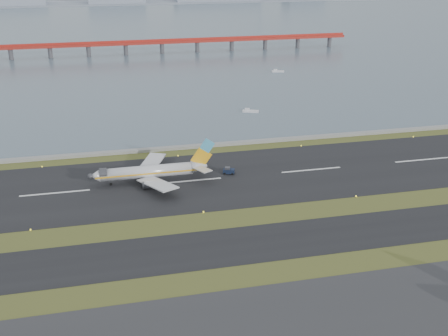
{
  "coord_description": "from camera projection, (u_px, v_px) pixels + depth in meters",
  "views": [
    {
      "loc": [
        -25.91,
        -127.44,
        67.74
      ],
      "look_at": [
        9.13,
        22.0,
        6.65
      ],
      "focal_mm": 45.0,
      "sensor_mm": 36.0,
      "label": 1
    }
  ],
  "objects": [
    {
      "name": "workboat_far",
      "position": [
        277.0,
        71.0,
        321.25
      ],
      "size": [
        7.28,
        3.78,
        1.69
      ],
      "rotation": [
        0.0,
        0.0,
        -0.24
      ],
      "color": "silver",
      "rests_on": "ground"
    },
    {
      "name": "bay_water",
      "position": [
        115.0,
        18.0,
        561.92
      ],
      "size": [
        1400.0,
        800.0,
        1.3
      ],
      "primitive_type": "cube",
      "color": "#4A5A69",
      "rests_on": "ground"
    },
    {
      "name": "workboat_near",
      "position": [
        250.0,
        111.0,
        244.23
      ],
      "size": [
        7.28,
        4.49,
        1.69
      ],
      "rotation": [
        0.0,
        0.0,
        -0.36
      ],
      "color": "silver",
      "rests_on": "ground"
    },
    {
      "name": "runway_strip",
      "position": [
        189.0,
        181.0,
        172.94
      ],
      "size": [
        1000.0,
        45.0,
        0.1
      ],
      "primitive_type": "cube",
      "color": "black",
      "rests_on": "ground"
    },
    {
      "name": "seawall",
      "position": [
        175.0,
        148.0,
        199.91
      ],
      "size": [
        1000.0,
        2.5,
        1.0
      ],
      "primitive_type": "cube",
      "color": "gray",
      "rests_on": "ground"
    },
    {
      "name": "pushback_tug",
      "position": [
        229.0,
        171.0,
        178.01
      ],
      "size": [
        4.01,
        3.07,
        2.27
      ],
      "rotation": [
        0.0,
        0.0,
        -0.34
      ],
      "color": "#121B32",
      "rests_on": "ground"
    },
    {
      "name": "red_pier",
      "position": [
        162.0,
        43.0,
        373.51
      ],
      "size": [
        260.0,
        5.0,
        10.2
      ],
      "color": "#AB261D",
      "rests_on": "ground"
    },
    {
      "name": "taxiway_strip",
      "position": [
        219.0,
        247.0,
        134.95
      ],
      "size": [
        1000.0,
        18.0,
        0.1
      ],
      "primitive_type": "cube",
      "color": "black",
      "rests_on": "ground"
    },
    {
      "name": "ground",
      "position": [
        209.0,
        225.0,
        145.82
      ],
      "size": [
        1000.0,
        1000.0,
        0.0
      ],
      "primitive_type": "plane",
      "color": "#314117",
      "rests_on": "ground"
    },
    {
      "name": "airliner",
      "position": [
        152.0,
        171.0,
        171.25
      ],
      "size": [
        38.52,
        32.89,
        12.8
      ],
      "color": "silver",
      "rests_on": "ground"
    }
  ]
}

